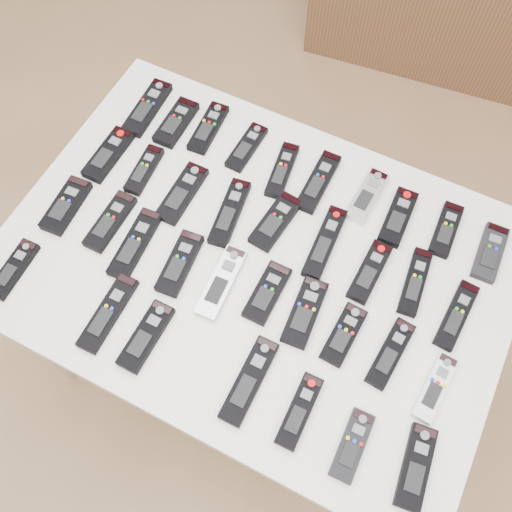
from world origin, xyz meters
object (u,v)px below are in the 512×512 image
at_px(remote_13, 230,212).
at_px(remote_22, 180,263).
at_px(remote_4, 282,170).
at_px(remote_1, 176,122).
at_px(remote_18, 456,315).
at_px(remote_6, 367,196).
at_px(remote_3, 247,147).
at_px(remote_28, 435,387).
at_px(remote_16, 370,272).
at_px(remote_31, 146,336).
at_px(remote_9, 490,253).
at_px(remote_35, 416,467).
at_px(remote_0, 148,108).
at_px(remote_34, 352,445).
at_px(remote_26, 344,335).
at_px(remote_20, 110,221).
at_px(remote_30, 108,313).
at_px(remote_15, 325,243).
at_px(remote_14, 276,221).
at_px(remote_7, 398,217).
at_px(remote_17, 415,282).
at_px(remote_32, 249,380).
at_px(remote_10, 108,154).
at_px(table, 256,269).
at_px(remote_24, 267,293).
at_px(remote_23, 221,282).
at_px(remote_8, 446,230).
at_px(remote_33, 299,411).
at_px(remote_27, 390,353).
at_px(remote_12, 182,193).
at_px(remote_2, 208,128).
at_px(remote_29, 14,269).
at_px(remote_11, 144,170).
at_px(remote_21, 135,244).

distance_m(remote_13, remote_22, 0.19).
bearing_deg(remote_4, remote_1, 169.97).
bearing_deg(remote_18, remote_6, 149.62).
distance_m(remote_3, remote_28, 0.78).
bearing_deg(remote_16, remote_31, -133.95).
relative_size(remote_9, remote_35, 0.91).
xyz_separation_m(remote_0, remote_34, (0.87, -0.59, -0.00)).
bearing_deg(remote_26, remote_20, -177.94).
relative_size(remote_9, remote_30, 0.79).
height_order(remote_15, remote_16, same).
bearing_deg(remote_14, remote_7, 35.03).
height_order(remote_1, remote_4, remote_1).
relative_size(remote_0, remote_26, 1.31).
distance_m(remote_17, remote_32, 0.47).
bearing_deg(remote_9, remote_31, -140.68).
xyz_separation_m(remote_31, remote_34, (0.52, -0.01, -0.00)).
height_order(remote_10, remote_26, remote_10).
xyz_separation_m(remote_13, remote_20, (-0.26, -0.16, -0.00)).
height_order(table, remote_24, remote_24).
xyz_separation_m(remote_18, remote_23, (-0.53, -0.18, 0.00)).
relative_size(remote_8, remote_13, 0.80).
bearing_deg(remote_32, remote_0, 137.06).
bearing_deg(remote_10, remote_30, -56.72).
bearing_deg(remote_18, remote_10, -177.40).
bearing_deg(remote_6, remote_16, -62.82).
bearing_deg(remote_33, remote_30, 178.60).
xyz_separation_m(remote_17, remote_22, (-0.53, -0.21, 0.00)).
height_order(remote_17, remote_32, same).
bearing_deg(remote_24, remote_27, -1.23).
distance_m(remote_1, remote_20, 0.35).
bearing_deg(remote_35, remote_10, 153.12).
height_order(remote_10, remote_31, same).
relative_size(remote_3, remote_12, 0.86).
height_order(remote_2, remote_29, same).
bearing_deg(remote_23, remote_13, 108.59).
relative_size(remote_18, remote_31, 1.04).
height_order(remote_0, remote_27, remote_0).
relative_size(remote_11, remote_33, 0.92).
distance_m(remote_0, remote_9, 1.00).
distance_m(remote_20, remote_21, 0.09).
relative_size(remote_7, remote_22, 0.97).
xyz_separation_m(remote_1, remote_30, (0.14, -0.56, -0.00)).
height_order(remote_12, remote_22, remote_22).
height_order(remote_7, remote_21, remote_7).
distance_m(remote_17, remote_34, 0.42).
bearing_deg(remote_10, remote_6, 15.92).
distance_m(remote_8, remote_21, 0.79).
xyz_separation_m(remote_24, remote_30, (-0.31, -0.22, 0.00)).
height_order(remote_9, remote_28, same).
height_order(remote_7, remote_24, remote_7).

